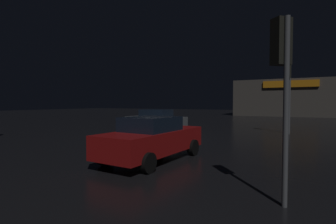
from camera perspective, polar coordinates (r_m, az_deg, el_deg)
The scene contains 6 objects.
ground_plane at distance 14.36m, azimuth -3.27°, elevation -5.99°, with size 120.00×120.00×0.00m, color black.
store_building at distance 43.77m, azimuth 25.82°, elevation 2.83°, with size 16.04×7.88×5.46m.
traffic_signal_main at distance 18.12m, azimuth 25.35°, elevation 5.81°, with size 0.43×0.42×4.51m.
traffic_signal_opposite at distance 5.52m, azimuth 24.06°, elevation 10.23°, with size 0.42×0.42×3.66m.
car_near at distance 8.97m, azimuth -3.46°, elevation -5.89°, with size 2.14×4.56×1.53m.
car_far at distance 17.65m, azimuth -2.74°, elevation -1.83°, with size 4.12×2.04×1.55m.
Camera 1 is at (7.33, -12.18, 2.02)m, focal length 27.19 mm.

